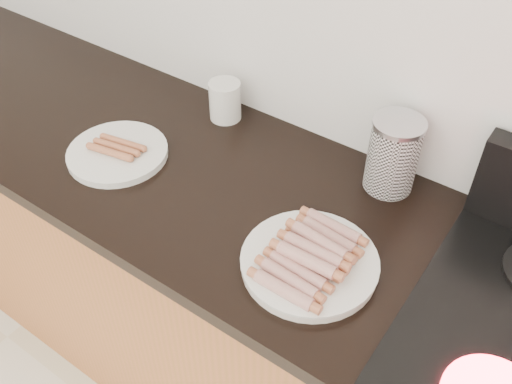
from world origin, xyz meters
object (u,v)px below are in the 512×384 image
Objects in this scene: canister at (393,155)px; side_plate at (118,153)px; main_plate at (309,264)px; mug at (225,101)px.

side_plate is at bearing -154.30° from canister.
canister reaches higher than side_plate.
canister is (0.62, 0.30, 0.09)m from side_plate.
side_plate is at bearing 176.83° from main_plate.
main_plate is 0.58m from mug.
main_plate is at bearing -93.68° from canister.
canister is 0.50m from mug.
side_plate is (-0.59, 0.03, -0.00)m from main_plate.
mug is (0.12, 0.30, 0.05)m from side_plate.
main_plate is at bearing -3.17° from side_plate.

